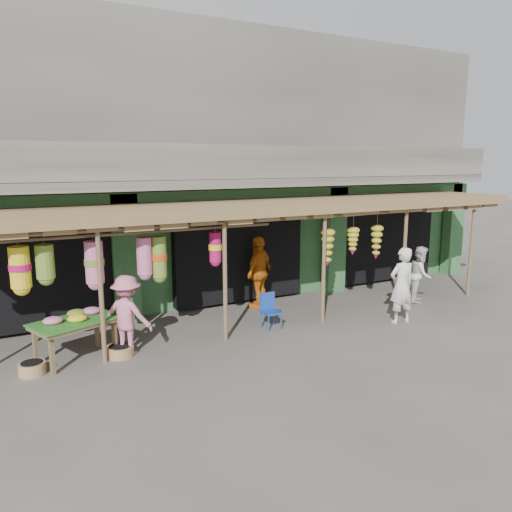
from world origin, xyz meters
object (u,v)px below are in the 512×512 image
person_right (421,274)px  person_shopper (127,315)px  flower_table (75,322)px  person_front (402,285)px  blue_chair (270,309)px  person_vendor (259,272)px

person_right → person_shopper: 7.83m
flower_table → person_front: 7.13m
blue_chair → flower_table: bearing=177.3°
blue_chair → person_shopper: size_ratio=0.51×
flower_table → person_right: person_right is taller
blue_chair → person_shopper: person_shopper is taller
blue_chair → person_right: (4.61, -0.06, 0.31)m
person_shopper → person_vendor: bearing=-112.3°
blue_chair → person_shopper: (-3.21, -0.06, 0.34)m
person_front → person_shopper: bearing=-6.1°
person_vendor → flower_table: bearing=-16.9°
person_right → person_shopper: person_shopper is taller
person_front → flower_table: bearing=-6.5°
flower_table → person_shopper: person_shopper is taller
person_right → person_shopper: bearing=141.6°
blue_chair → person_right: person_right is taller
blue_chair → person_front: bearing=-22.4°
flower_table → blue_chair: (4.15, -0.15, -0.29)m
person_front → person_right: 2.06m
flower_table → person_right: bearing=-21.7°
person_front → person_vendor: person_vendor is taller
person_front → person_right: bearing=-144.3°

